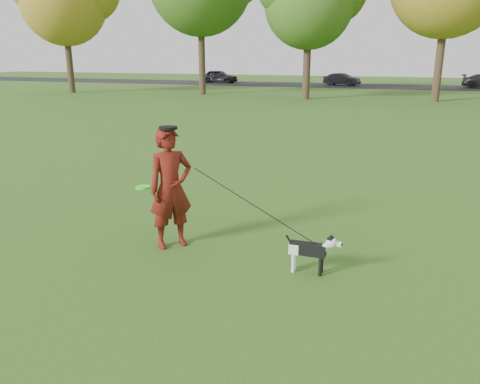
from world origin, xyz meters
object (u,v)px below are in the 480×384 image
(man, at_px, (171,188))
(car_mid, at_px, (342,79))
(dog, at_px, (312,249))
(car_left, at_px, (219,76))

(man, bearing_deg, car_mid, 46.61)
(man, xyz_separation_m, car_mid, (-2.12, 39.53, -0.35))
(dog, relative_size, car_mid, 0.23)
(car_left, bearing_deg, dog, -157.92)
(dog, distance_m, car_mid, 40.03)
(man, height_order, car_left, man)
(car_left, bearing_deg, man, -160.56)
(dog, relative_size, car_left, 0.20)
(man, relative_size, car_left, 0.49)
(man, distance_m, dog, 2.30)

